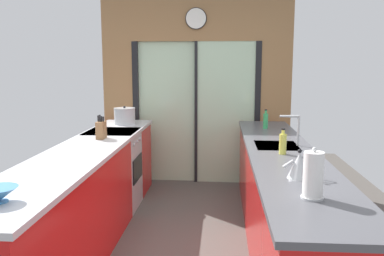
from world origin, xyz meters
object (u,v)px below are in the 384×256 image
(kettle, at_px, (299,165))
(soap_bottle_far, at_px, (266,120))
(knife_block, at_px, (101,130))
(soap_bottle_near, at_px, (283,143))
(oven_range, at_px, (113,170))
(paper_towel_roll, at_px, (313,176))
(stock_pot, at_px, (125,116))

(kettle, bearing_deg, soap_bottle_far, 90.06)
(knife_block, bearing_deg, soap_bottle_near, -18.67)
(oven_range, height_order, paper_towel_roll, paper_towel_roll)
(knife_block, distance_m, soap_bottle_far, 1.95)
(stock_pot, distance_m, soap_bottle_far, 1.80)
(knife_block, bearing_deg, soap_bottle_far, 24.04)
(soap_bottle_far, bearing_deg, stock_pot, 172.26)
(knife_block, xyz_separation_m, paper_towel_roll, (1.78, -1.77, 0.04))
(stock_pot, xyz_separation_m, soap_bottle_near, (1.78, -1.64, -0.01))
(kettle, bearing_deg, oven_range, 134.57)
(soap_bottle_near, bearing_deg, oven_range, 149.04)
(knife_block, xyz_separation_m, stock_pot, (0.00, 1.04, 0.01))
(knife_block, relative_size, kettle, 1.02)
(kettle, bearing_deg, soap_bottle_near, 90.16)
(soap_bottle_far, height_order, paper_towel_roll, paper_towel_roll)
(stock_pot, height_order, paper_towel_roll, paper_towel_roll)
(soap_bottle_far, bearing_deg, soap_bottle_near, -90.00)
(knife_block, relative_size, paper_towel_roll, 0.83)
(oven_range, bearing_deg, stock_pot, 88.11)
(knife_block, height_order, soap_bottle_near, knife_block)
(stock_pot, relative_size, kettle, 1.11)
(kettle, distance_m, paper_towel_roll, 0.42)
(soap_bottle_near, bearing_deg, knife_block, 161.33)
(soap_bottle_near, bearing_deg, soap_bottle_far, 90.00)
(oven_range, xyz_separation_m, soap_bottle_near, (1.80, -1.08, 0.56))
(stock_pot, relative_size, soap_bottle_far, 1.17)
(soap_bottle_near, xyz_separation_m, paper_towel_roll, (0.00, -1.17, 0.04))
(oven_range, bearing_deg, soap_bottle_near, -30.96)
(soap_bottle_near, bearing_deg, paper_towel_roll, -90.00)
(stock_pot, height_order, kettle, stock_pot)
(paper_towel_roll, bearing_deg, kettle, 89.71)
(knife_block, height_order, soap_bottle_far, knife_block)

